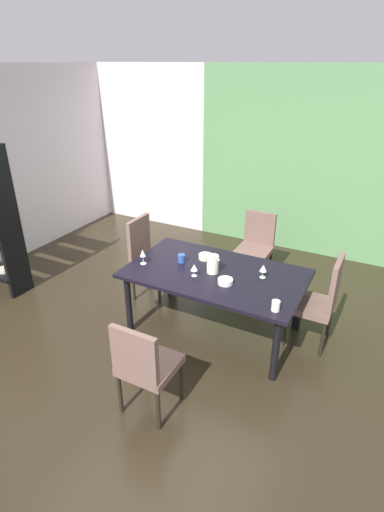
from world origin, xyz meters
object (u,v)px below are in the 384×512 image
(chair_head_near, at_px, (144,364))
(chair_left_far, at_px, (147,256))
(dining_table, at_px, (215,278))
(wine_glass_north, at_px, (194,268))
(chair_head_far, at_px, (256,244))
(wine_glass_rear, at_px, (143,254))
(cup_near_shelf, at_px, (276,306))
(chair_right_far, at_px, (321,299))
(serving_bowl_front, at_px, (205,257))
(serving_bowl_near_window, at_px, (225,281))
(cup_south, at_px, (182,258))
(pitcher_left, at_px, (213,264))
(wine_glass_right, at_px, (263,268))

(chair_head_near, height_order, chair_left_far, chair_left_far)
(dining_table, bearing_deg, wine_glass_north, -132.26)
(chair_head_far, xyz_separation_m, wine_glass_rear, (-0.77, -1.51, 0.33))
(dining_table, relative_size, cup_near_shelf, 19.01)
(chair_right_far, relative_size, serving_bowl_front, 6.73)
(dining_table, height_order, serving_bowl_front, serving_bowl_front)
(chair_right_far, relative_size, chair_head_far, 1.09)
(chair_left_far, relative_size, wine_glass_rear, 6.12)
(dining_table, distance_m, serving_bowl_near_window, 0.27)
(wine_glass_north, distance_m, serving_bowl_front, 0.42)
(wine_glass_north, bearing_deg, dining_table, 47.74)
(cup_south, distance_m, pitcher_left, 0.41)
(chair_head_far, relative_size, chair_left_far, 0.91)
(wine_glass_right, relative_size, serving_bowl_front, 0.95)
(dining_table, bearing_deg, serving_bowl_front, 134.83)
(serving_bowl_front, xyz_separation_m, cup_near_shelf, (1.00, -0.63, 0.02))
(serving_bowl_near_window, bearing_deg, wine_glass_right, 45.45)
(chair_right_far, bearing_deg, wine_glass_rear, 104.77)
(wine_glass_rear, xyz_separation_m, cup_near_shelf, (1.55, -0.21, -0.07))
(serving_bowl_near_window, distance_m, cup_south, 0.65)
(chair_head_far, bearing_deg, pitcher_left, 89.31)
(chair_right_far, bearing_deg, cup_near_shelf, 157.90)
(chair_left_far, distance_m, wine_glass_right, 1.56)
(chair_head_near, distance_m, cup_south, 1.44)
(serving_bowl_front, bearing_deg, wine_glass_rear, -142.30)
(wine_glass_north, height_order, serving_bowl_near_window, wine_glass_north)
(cup_near_shelf, bearing_deg, serving_bowl_near_window, 158.50)
(serving_bowl_front, height_order, pitcher_left, pitcher_left)
(cup_south, bearing_deg, dining_table, -5.07)
(wine_glass_right, distance_m, wine_glass_rear, 1.29)
(chair_left_far, bearing_deg, serving_bowl_near_window, 69.52)
(chair_head_near, xyz_separation_m, wine_glass_rear, (-0.76, 1.13, 0.34))
(dining_table, distance_m, cup_south, 0.44)
(cup_near_shelf, bearing_deg, wine_glass_north, 166.32)
(chair_head_near, relative_size, serving_bowl_front, 6.07)
(serving_bowl_front, relative_size, cup_near_shelf, 1.56)
(chair_right_far, xyz_separation_m, cup_near_shelf, (-0.28, -0.69, 0.23))
(wine_glass_north, bearing_deg, serving_bowl_front, 99.95)
(wine_glass_right, xyz_separation_m, cup_south, (-0.90, -0.08, -0.06))
(chair_head_near, height_order, chair_right_far, chair_right_far)
(cup_near_shelf, bearing_deg, wine_glass_rear, 172.25)
(chair_right_far, relative_size, serving_bowl_near_window, 6.75)
(wine_glass_north, xyz_separation_m, serving_bowl_front, (-0.07, 0.41, -0.07))
(chair_head_near, bearing_deg, pitcher_left, 90.16)
(serving_bowl_near_window, bearing_deg, cup_south, 161.15)
(chair_head_far, height_order, serving_bowl_near_window, chair_head_far)
(wine_glass_rear, distance_m, pitcher_left, 0.77)
(serving_bowl_near_window, bearing_deg, chair_head_far, 97.39)
(chair_head_far, relative_size, pitcher_left, 4.79)
(serving_bowl_near_window, bearing_deg, pitcher_left, 143.93)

